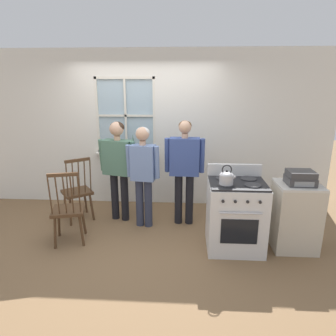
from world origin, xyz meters
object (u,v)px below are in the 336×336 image
at_px(person_teen_center, 143,169).
at_px(person_adult_right, 184,163).
at_px(chair_by_window, 77,192).
at_px(potted_plant, 132,148).
at_px(kettle, 226,177).
at_px(chair_near_wall, 68,211).
at_px(person_elderly_left, 118,161).
at_px(side_counter, 295,216).
at_px(stereo, 300,178).
at_px(stove, 235,215).

height_order(person_teen_center, person_adult_right, person_adult_right).
xyz_separation_m(chair_by_window, person_adult_right, (1.69, -0.02, 0.51)).
bearing_deg(person_teen_center, chair_by_window, -179.47).
bearing_deg(potted_plant, kettle, -47.60).
bearing_deg(potted_plant, chair_near_wall, -114.34).
xyz_separation_m(person_teen_center, person_adult_right, (0.61, 0.13, 0.05)).
xyz_separation_m(person_adult_right, kettle, (0.52, -0.82, 0.05)).
height_order(chair_near_wall, person_teen_center, person_teen_center).
distance_m(person_elderly_left, side_counter, 2.65).
bearing_deg(kettle, person_adult_right, 122.41).
distance_m(chair_near_wall, person_elderly_left, 1.06).
xyz_separation_m(person_elderly_left, person_teen_center, (0.42, -0.21, -0.05)).
height_order(kettle, side_counter, kettle).
height_order(chair_near_wall, person_elderly_left, person_elderly_left).
relative_size(chair_by_window, chair_near_wall, 1.00).
relative_size(chair_near_wall, person_adult_right, 0.65).
relative_size(chair_by_window, person_adult_right, 0.65).
distance_m(person_teen_center, side_counter, 2.19).
relative_size(person_teen_center, kettle, 6.22).
bearing_deg(chair_near_wall, kettle, 162.11).
distance_m(kettle, side_counter, 1.12).
height_order(kettle, potted_plant, potted_plant).
bearing_deg(person_adult_right, stereo, -22.72).
distance_m(chair_by_window, person_adult_right, 1.77).
height_order(person_elderly_left, stereo, person_elderly_left).
bearing_deg(chair_by_window, potted_plant, -172.96).
bearing_deg(kettle, stove, 39.10).
relative_size(potted_plant, side_counter, 0.37).
height_order(person_adult_right, side_counter, person_adult_right).
bearing_deg(chair_by_window, chair_near_wall, 63.22).
distance_m(chair_by_window, person_teen_center, 1.19).
relative_size(chair_by_window, person_elderly_left, 0.66).
relative_size(chair_near_wall, stove, 0.97).
xyz_separation_m(chair_by_window, kettle, (2.21, -0.84, 0.56)).
relative_size(potted_plant, stereo, 0.98).
height_order(stove, stereo, stove).
xyz_separation_m(chair_by_window, person_teen_center, (1.08, -0.15, 0.45)).
relative_size(kettle, side_counter, 0.27).
bearing_deg(side_counter, potted_plant, 149.56).
bearing_deg(person_elderly_left, stove, -9.63).
xyz_separation_m(person_teen_center, side_counter, (2.07, -0.52, -0.47)).
height_order(person_elderly_left, stove, person_elderly_left).
distance_m(chair_by_window, kettle, 2.43).
bearing_deg(person_teen_center, kettle, -23.08).
height_order(person_elderly_left, person_adult_right, person_adult_right).
bearing_deg(person_elderly_left, side_counter, -1.64).
xyz_separation_m(person_elderly_left, stove, (1.71, -0.77, -0.50)).
height_order(person_teen_center, potted_plant, person_teen_center).
relative_size(chair_near_wall, person_elderly_left, 0.66).
distance_m(person_elderly_left, kettle, 1.79).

